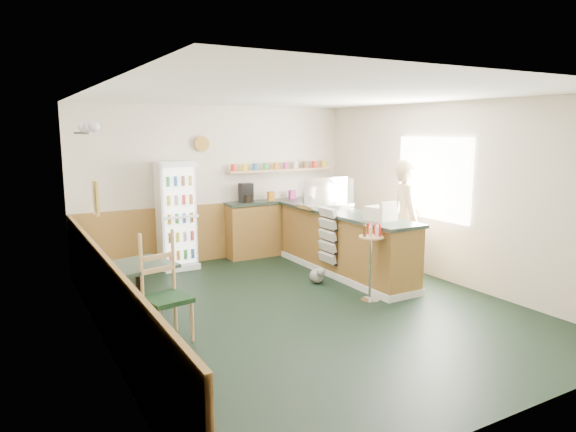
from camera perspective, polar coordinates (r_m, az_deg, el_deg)
ground at (r=6.80m, az=2.10°, el=-10.12°), size 6.00×6.00×0.00m
room_envelope at (r=6.97m, az=-2.58°, el=3.26°), size 5.04×6.02×2.72m
service_counter at (r=8.25m, az=6.19°, el=-3.28°), size 0.68×3.01×1.01m
back_counter at (r=9.58m, az=-0.63°, el=-0.87°), size 2.24×0.42×1.69m
drinks_fridge at (r=8.67m, az=-12.29°, el=0.07°), size 0.59×0.52×1.78m
display_case at (r=8.54m, az=4.22°, el=2.56°), size 0.85×0.44×0.48m
cash_register at (r=7.44m, az=10.26°, el=0.29°), size 0.39×0.41×0.20m
shopkeeper at (r=8.10m, az=12.95°, el=-0.39°), size 0.66×0.74×1.84m
condiment_stand at (r=6.95m, az=9.21°, el=-3.89°), size 0.33×0.33×1.04m
newspaper_rack at (r=7.95m, az=4.42°, el=-2.23°), size 0.09×0.44×0.88m
cafe_table at (r=6.20m, az=-16.22°, el=-7.15°), size 0.85×0.85×0.77m
cafe_chair at (r=5.83m, az=-13.60°, el=-7.33°), size 0.52×0.52×1.19m
dog_doorstop at (r=7.79m, az=3.29°, el=-6.57°), size 0.22×0.29×0.27m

